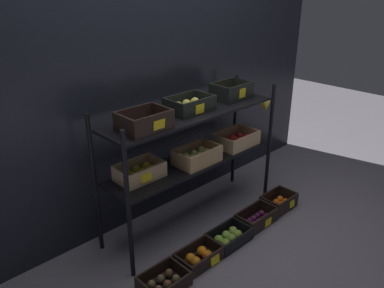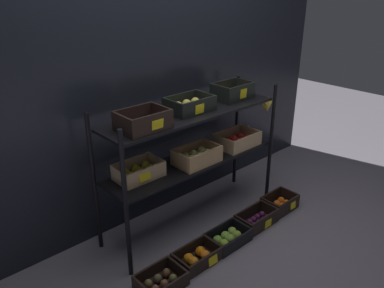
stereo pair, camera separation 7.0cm
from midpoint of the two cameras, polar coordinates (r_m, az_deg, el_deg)
name	(u,v)px [view 2 (the right image)]	position (r m, az deg, el deg)	size (l,w,h in m)	color
ground_plane	(192,219)	(3.34, 0.61, -11.11)	(10.00, 10.00, 0.00)	slate
storefront_wall	(159,106)	(3.21, -4.24, 5.62)	(3.92, 0.12, 1.83)	black
display_rack	(194,137)	(2.99, 1.03, 1.10)	(1.65, 0.44, 1.10)	black
crate_ground_kiwi	(161,282)	(2.71, -3.85, -19.75)	(0.31, 0.23, 0.10)	black
crate_ground_orange	(197,257)	(2.89, 1.49, -16.46)	(0.34, 0.22, 0.11)	black
crate_ground_apple_green	(228,238)	(3.08, 6.02, -13.72)	(0.34, 0.22, 0.10)	black
crate_ground_plum	(256,220)	(3.31, 10.16, -11.04)	(0.36, 0.21, 0.12)	black
crate_ground_tangerine	(279,204)	(3.55, 13.43, -8.66)	(0.31, 0.22, 0.13)	black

